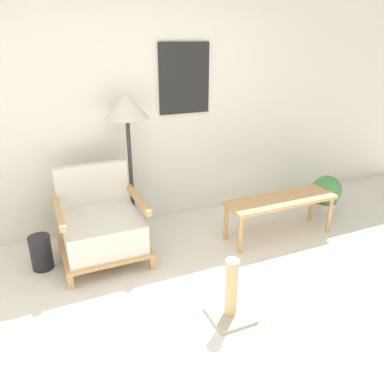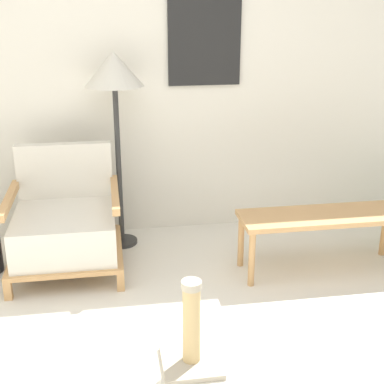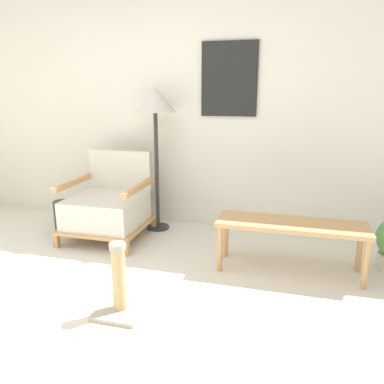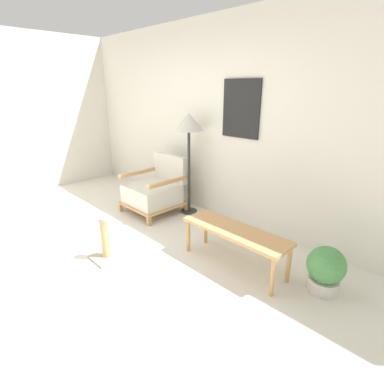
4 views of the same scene
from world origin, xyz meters
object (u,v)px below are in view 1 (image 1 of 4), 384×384
object	(u,v)px
coffee_table	(280,203)
potted_plant	(326,193)
floor_lamp	(127,113)
vase	(41,252)
scratching_post	(231,299)
armchair	(101,226)

from	to	relation	value
coffee_table	potted_plant	world-z (taller)	potted_plant
floor_lamp	potted_plant	size ratio (longest dim) A/B	3.26
floor_lamp	vase	bearing A→B (deg)	-161.49
potted_plant	vase	bearing A→B (deg)	178.33
coffee_table	vase	bearing A→B (deg)	171.51
floor_lamp	vase	distance (m)	1.51
floor_lamp	scratching_post	bearing A→B (deg)	-79.05
armchair	potted_plant	size ratio (longest dim) A/B	1.84
vase	scratching_post	distance (m)	1.77
armchair	potted_plant	world-z (taller)	armchair
floor_lamp	scratching_post	distance (m)	1.95
armchair	coffee_table	bearing A→B (deg)	-10.16
coffee_table	scratching_post	bearing A→B (deg)	-139.98
armchair	coffee_table	xyz separation A→B (m)	(1.78, -0.32, 0.05)
coffee_table	scratching_post	size ratio (longest dim) A/B	2.37
armchair	scratching_post	xyz separation A→B (m)	(0.70, -1.22, -0.16)
vase	scratching_post	xyz separation A→B (m)	(1.25, -1.25, 0.00)
vase	floor_lamp	bearing A→B (deg)	18.51
floor_lamp	potted_plant	bearing A→B (deg)	-10.38
floor_lamp	coffee_table	distance (m)	1.78
armchair	scratching_post	world-z (taller)	armchair
armchair	scratching_post	bearing A→B (deg)	-60.23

